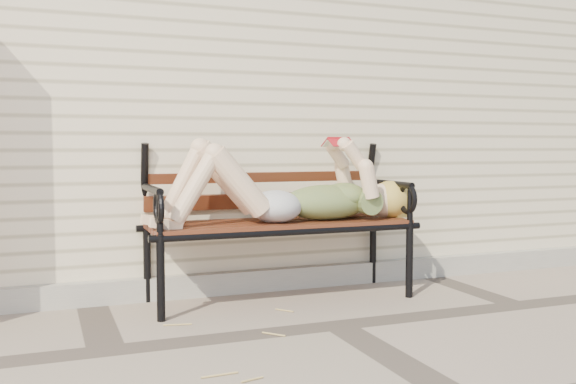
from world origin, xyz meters
name	(u,v)px	position (x,y,z in m)	size (l,w,h in m)	color
ground	(338,325)	(0.00, 0.00, 0.00)	(80.00, 80.00, 0.00)	gray
house_wall	(206,96)	(0.00, 3.00, 1.50)	(8.00, 4.00, 3.00)	beige
foundation_strip	(278,279)	(0.00, 0.97, 0.07)	(8.00, 0.10, 0.15)	#B0AC9E
garden_bench	(274,195)	(-0.09, 0.81, 0.68)	(1.86, 0.74, 1.21)	black
reading_woman	(284,191)	(-0.07, 0.66, 0.72)	(1.76, 0.40, 0.55)	#0A3A46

